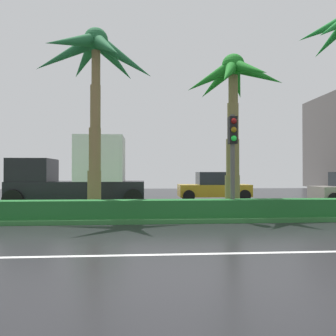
# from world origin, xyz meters

# --- Properties ---
(ground_plane) EXTENTS (90.00, 42.00, 0.10)m
(ground_plane) POSITION_xyz_m (0.00, 9.00, -0.05)
(ground_plane) COLOR black
(near_lane_divider_stripe) EXTENTS (81.00, 0.14, 0.01)m
(near_lane_divider_stripe) POSITION_xyz_m (0.00, 2.00, 0.00)
(near_lane_divider_stripe) COLOR white
(near_lane_divider_stripe) RESTS_ON ground_plane
(median_strip) EXTENTS (85.50, 4.00, 0.15)m
(median_strip) POSITION_xyz_m (0.00, 8.00, 0.07)
(median_strip) COLOR #2D6B33
(median_strip) RESTS_ON ground_plane
(median_hedge) EXTENTS (76.50, 0.70, 0.60)m
(median_hedge) POSITION_xyz_m (0.00, 6.60, 0.45)
(median_hedge) COLOR #1E6028
(median_hedge) RESTS_ON median_strip
(palm_tree_centre_left) EXTENTS (4.60, 4.46, 7.00)m
(palm_tree_centre_left) POSITION_xyz_m (-2.66, 7.82, 5.64)
(palm_tree_centre_left) COLOR brown
(palm_tree_centre_left) RESTS_ON median_strip
(palm_tree_centre) EXTENTS (4.03, 3.89, 6.27)m
(palm_tree_centre) POSITION_xyz_m (2.71, 8.09, 4.89)
(palm_tree_centre) COLOR brown
(palm_tree_centre) RESTS_ON median_strip
(traffic_signal_median_right) EXTENTS (0.28, 0.43, 3.57)m
(traffic_signal_median_right) POSITION_xyz_m (2.28, 6.58, 2.61)
(traffic_signal_median_right) COLOR #4C4C47
(traffic_signal_median_right) RESTS_ON median_strip
(box_truck_lead) EXTENTS (6.40, 2.64, 3.46)m
(box_truck_lead) POSITION_xyz_m (-3.94, 11.79, 1.55)
(box_truck_lead) COLOR black
(box_truck_lead) RESTS_ON ground_plane
(car_in_traffic_leading) EXTENTS (4.30, 2.02, 1.72)m
(car_in_traffic_leading) POSITION_xyz_m (3.48, 15.12, 0.83)
(car_in_traffic_leading) COLOR #B28C1E
(car_in_traffic_leading) RESTS_ON ground_plane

